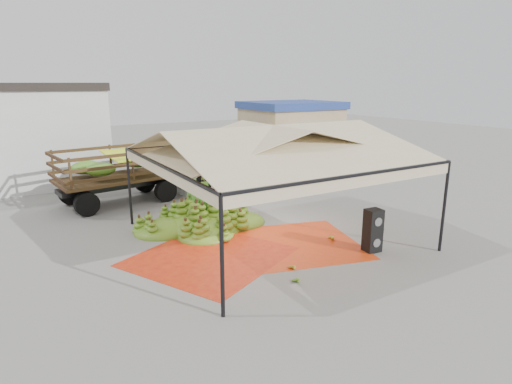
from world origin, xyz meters
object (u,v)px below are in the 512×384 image
banana_heap (205,213)px  speaker_stack (373,230)px  truck_right (274,147)px  truck_left (147,165)px  vendor (217,185)px

banana_heap → speaker_stack: (3.74, -5.05, 0.15)m
truck_right → truck_left: bearing=-171.9°
truck_right → banana_heap: bearing=-142.9°
banana_heap → speaker_stack: bearing=-53.5°
banana_heap → speaker_stack: 6.28m
vendor → truck_right: 7.95m
vendor → truck_right: truck_right is taller
vendor → banana_heap: bearing=51.9°
banana_heap → truck_left: (-0.50, 5.39, 1.04)m
truck_left → banana_heap: bearing=-92.7°
truck_left → truck_right: (8.61, 2.11, -0.05)m
truck_left → speaker_stack: bearing=-76.0°
banana_heap → vendor: size_ratio=2.98×
banana_heap → truck_left: 5.51m
speaker_stack → truck_left: (-4.24, 10.44, 0.88)m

